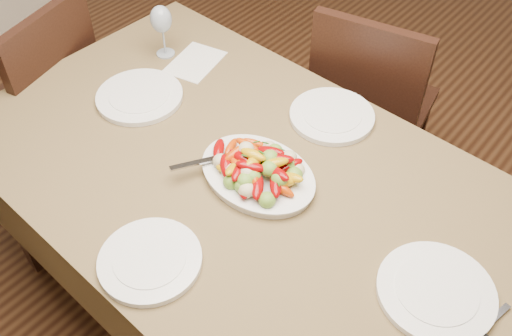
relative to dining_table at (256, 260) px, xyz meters
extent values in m
plane|color=#3B2112|center=(0.09, 0.10, -0.38)|extent=(6.00, 6.00, 0.00)
cube|color=brown|center=(0.00, 0.00, 0.00)|extent=(1.88, 1.12, 0.76)
ellipsoid|color=white|center=(-0.01, 0.02, 0.39)|extent=(0.36, 0.27, 0.02)
cylinder|color=white|center=(-0.54, 0.04, 0.39)|extent=(0.29, 0.29, 0.02)
cylinder|color=white|center=(0.56, 0.00, 0.39)|extent=(0.28, 0.28, 0.02)
cylinder|color=white|center=(0.00, 0.37, 0.39)|extent=(0.27, 0.27, 0.02)
cylinder|color=white|center=(-0.03, -0.38, 0.39)|extent=(0.26, 0.26, 0.02)
cube|color=silver|center=(-0.54, 0.31, 0.38)|extent=(0.19, 0.24, 0.00)
camera|label=1|loc=(0.70, -0.84, 1.58)|focal=40.00mm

